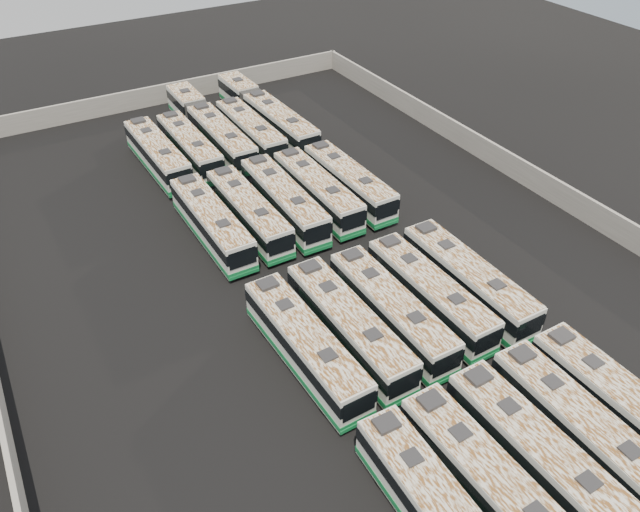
{
  "coord_description": "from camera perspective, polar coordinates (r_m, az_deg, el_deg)",
  "views": [
    {
      "loc": [
        -18.13,
        -30.83,
        28.75
      ],
      "look_at": [
        -0.14,
        0.45,
        1.6
      ],
      "focal_mm": 35.0,
      "sensor_mm": 36.0,
      "label": 1
    }
  ],
  "objects": [
    {
      "name": "ground",
      "position": [
        45.89,
        0.43,
        -1.83
      ],
      "size": [
        140.0,
        140.0,
        0.0
      ],
      "primitive_type": "plane",
      "color": "black",
      "rests_on": "ground"
    },
    {
      "name": "perimeter_wall",
      "position": [
        45.21,
        0.44,
        -0.75
      ],
      "size": [
        45.2,
        73.2,
        2.2
      ],
      "color": "slate",
      "rests_on": "ground"
    },
    {
      "name": "bus_front_left",
      "position": [
        33.22,
        15.41,
        -19.73
      ],
      "size": [
        2.72,
        11.62,
        3.26
      ],
      "rotation": [
        0.0,
        0.0,
        0.02
      ],
      "color": "beige",
      "rests_on": "ground"
    },
    {
      "name": "bus_front_center",
      "position": [
        34.83,
        19.52,
        -17.12
      ],
      "size": [
        2.68,
        11.77,
        3.31
      ],
      "rotation": [
        0.0,
        0.0,
        0.02
      ],
      "color": "beige",
      "rests_on": "ground"
    },
    {
      "name": "bus_front_right",
      "position": [
        36.75,
        22.87,
        -14.57
      ],
      "size": [
        2.51,
        11.53,
        3.24
      ],
      "rotation": [
        0.0,
        0.0,
        -0.01
      ],
      "color": "beige",
      "rests_on": "ground"
    },
    {
      "name": "bus_front_far_right",
      "position": [
        38.69,
        26.02,
        -12.46
      ],
      "size": [
        2.56,
        11.59,
        3.26
      ],
      "rotation": [
        0.0,
        0.0,
        0.01
      ],
      "color": "beige",
      "rests_on": "ground"
    },
    {
      "name": "bus_midfront_far_left",
      "position": [
        38.21,
        -1.33,
        -8.19
      ],
      "size": [
        2.75,
        11.64,
        3.26
      ],
      "rotation": [
        0.0,
        0.0,
        0.03
      ],
      "color": "beige",
      "rests_on": "ground"
    },
    {
      "name": "bus_midfront_left",
      "position": [
        39.42,
        2.65,
        -6.45
      ],
      "size": [
        2.6,
        11.73,
        3.3
      ],
      "rotation": [
        0.0,
        0.0,
        0.01
      ],
      "color": "beige",
      "rests_on": "ground"
    },
    {
      "name": "bus_midfront_center",
      "position": [
        40.78,
        6.5,
        -4.99
      ],
      "size": [
        2.44,
        11.44,
        3.22
      ],
      "rotation": [
        0.0,
        0.0,
        0.0
      ],
      "color": "beige",
      "rests_on": "ground"
    },
    {
      "name": "bus_midfront_right",
      "position": [
        42.47,
        10.0,
        -3.41
      ],
      "size": [
        2.54,
        11.31,
        3.18
      ],
      "rotation": [
        0.0,
        0.0,
        0.01
      ],
      "color": "beige",
      "rests_on": "ground"
    },
    {
      "name": "bus_midfront_far_right",
      "position": [
        44.03,
        13.34,
        -2.15
      ],
      "size": [
        2.5,
        11.68,
        3.29
      ],
      "rotation": [
        0.0,
        0.0,
        0.0
      ],
      "color": "beige",
      "rests_on": "ground"
    },
    {
      "name": "bus_midback_far_left",
      "position": [
        49.28,
        -9.86,
        3.02
      ],
      "size": [
        2.55,
        11.61,
        3.27
      ],
      "rotation": [
        0.0,
        0.0,
        0.01
      ],
      "color": "beige",
      "rests_on": "ground"
    },
    {
      "name": "bus_midback_left",
      "position": [
        50.2,
        -6.54,
        4.01
      ],
      "size": [
        2.51,
        11.41,
        3.21
      ],
      "rotation": [
        0.0,
        0.0,
        0.01
      ],
      "color": "beige",
      "rests_on": "ground"
    },
    {
      "name": "bus_midback_center",
      "position": [
        51.28,
        -3.33,
        5.06
      ],
      "size": [
        2.7,
        11.82,
        3.32
      ],
      "rotation": [
        0.0,
        0.0,
        -0.02
      ],
      "color": "beige",
      "rests_on": "ground"
    },
    {
      "name": "bus_midback_right",
      "position": [
        52.61,
        -0.25,
        5.97
      ],
      "size": [
        2.45,
        11.5,
        3.24
      ],
      "rotation": [
        0.0,
        0.0,
        -0.0
      ],
      "color": "beige",
      "rests_on": "ground"
    },
    {
      "name": "bus_midback_far_right",
      "position": [
        53.98,
        2.65,
        6.77
      ],
      "size": [
        2.57,
        11.41,
        3.2
      ],
      "rotation": [
        0.0,
        0.0,
        0.01
      ],
      "color": "beige",
      "rests_on": "ground"
    },
    {
      "name": "bus_back_far_left",
      "position": [
        60.17,
        -14.62,
        8.97
      ],
      "size": [
        2.73,
        11.62,
        3.26
      ],
      "rotation": [
        0.0,
        0.0,
        0.02
      ],
      "color": "beige",
      "rests_on": "ground"
    },
    {
      "name": "bus_back_left",
      "position": [
        60.98,
        -11.82,
        9.75
      ],
      "size": [
        2.52,
        11.35,
        3.19
      ],
      "rotation": [
        0.0,
        0.0,
        0.01
      ],
      "color": "beige",
      "rests_on": "ground"
    },
    {
      "name": "bus_back_center",
      "position": [
        64.48,
        -10.07,
        11.58
      ],
      "size": [
        2.51,
        18.31,
        3.32
      ],
      "rotation": [
        0.0,
        0.0,
        -0.0
      ],
      "color": "beige",
      "rests_on": "ground"
    },
    {
      "name": "bus_back_right",
      "position": [
        62.94,
        -6.35,
        11.24
      ],
      "size": [
        2.46,
        11.52,
        3.24
      ],
      "rotation": [
        0.0,
        0.0,
        0.0
      ],
      "color": "beige",
      "rests_on": "ground"
    },
    {
      "name": "bus_back_far_right",
      "position": [
        66.69,
        -4.98,
        12.89
      ],
      "size": [
        2.97,
        18.39,
        3.33
      ],
      "rotation": [
        0.0,
        0.0,
        0.03
      ],
      "color": "beige",
      "rests_on": "ground"
    }
  ]
}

